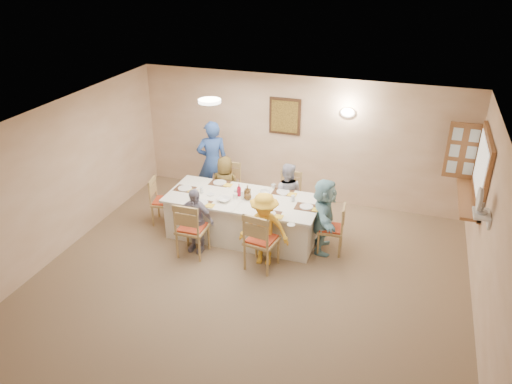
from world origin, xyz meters
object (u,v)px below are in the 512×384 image
(chair_front_left, at_px, (192,227))
(chair_right_end, at_px, (331,228))
(chair_back_left, at_px, (228,188))
(condiment_ketchup, at_px, (239,190))
(serving_hatch, at_px, (482,170))
(chair_left_end, at_px, (164,201))
(diner_front_left, at_px, (195,220))
(diner_right_end, at_px, (324,216))
(chair_front_right, at_px, (262,239))
(diner_front_right, at_px, (264,229))
(chair_back_right, at_px, (288,198))
(diner_back_right, at_px, (287,194))
(desk_fan, at_px, (481,204))
(dining_table, at_px, (243,217))
(caregiver, at_px, (212,162))
(diner_back_left, at_px, (225,186))

(chair_front_left, distance_m, chair_right_end, 2.29)
(chair_back_left, bearing_deg, condiment_ketchup, -60.22)
(serving_hatch, bearing_deg, chair_front_left, -160.67)
(chair_left_end, distance_m, diner_front_left, 1.18)
(diner_front_left, distance_m, diner_right_end, 2.13)
(chair_left_end, bearing_deg, diner_front_left, -137.09)
(serving_hatch, xyz_separation_m, chair_front_right, (-3.14, -1.52, -0.99))
(chair_back_left, distance_m, chair_front_right, 2.00)
(serving_hatch, xyz_separation_m, chair_left_end, (-5.29, -0.72, -1.06))
(diner_front_right, bearing_deg, chair_back_right, 84.44)
(chair_left_end, bearing_deg, chair_front_left, -141.60)
(diner_back_right, height_order, condiment_ketchup, diner_back_right)
(chair_back_right, relative_size, diner_front_right, 0.75)
(chair_front_right, xyz_separation_m, chair_right_end, (0.95, 0.80, -0.07))
(diner_front_left, bearing_deg, diner_right_end, 22.39)
(serving_hatch, height_order, desk_fan, serving_hatch)
(chair_left_end, relative_size, condiment_ketchup, 4.03)
(dining_table, xyz_separation_m, caregiver, (-1.05, 1.15, 0.45))
(chair_back_right, xyz_separation_m, chair_front_right, (0.00, -1.60, 0.04))
(diner_right_end, bearing_deg, chair_left_end, 80.03)
(chair_back_left, distance_m, chair_left_end, 1.24)
(chair_right_end, bearing_deg, chair_back_left, -114.59)
(dining_table, xyz_separation_m, chair_back_right, (0.60, 0.80, 0.09))
(chair_right_end, height_order, diner_front_right, diner_front_right)
(chair_back_left, xyz_separation_m, caregiver, (-0.45, 0.35, 0.36))
(chair_back_left, height_order, chair_left_end, chair_back_left)
(dining_table, bearing_deg, caregiver, 132.40)
(dining_table, relative_size, diner_front_right, 2.12)
(desk_fan, bearing_deg, chair_front_left, -177.67)
(desk_fan, xyz_separation_m, diner_right_end, (-2.21, 0.63, -0.90))
(chair_front_left, distance_m, caregiver, 2.03)
(diner_back_right, distance_m, caregiver, 1.73)
(serving_hatch, relative_size, chair_right_end, 1.69)
(condiment_ketchup, bearing_deg, desk_fan, -10.32)
(chair_front_right, height_order, diner_front_right, diner_front_right)
(chair_front_left, relative_size, diner_back_left, 0.85)
(diner_back_left, height_order, diner_right_end, diner_right_end)
(chair_front_left, bearing_deg, diner_right_end, -159.30)
(desk_fan, bearing_deg, chair_right_end, 163.21)
(chair_back_left, relative_size, diner_right_end, 0.73)
(dining_table, xyz_separation_m, diner_back_right, (0.60, 0.68, 0.22))
(chair_left_end, bearing_deg, diner_front_right, -119.05)
(chair_back_right, bearing_deg, diner_right_end, -45.67)
(serving_hatch, relative_size, dining_table, 0.57)
(chair_right_end, distance_m, diner_right_end, 0.25)
(chair_left_end, bearing_deg, serving_hatch, -93.73)
(chair_front_left, distance_m, diner_back_left, 1.48)
(chair_left_end, distance_m, condiment_ketchup, 1.52)
(diner_front_left, bearing_deg, diner_back_right, 52.36)
(diner_right_end, height_order, caregiver, caregiver)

